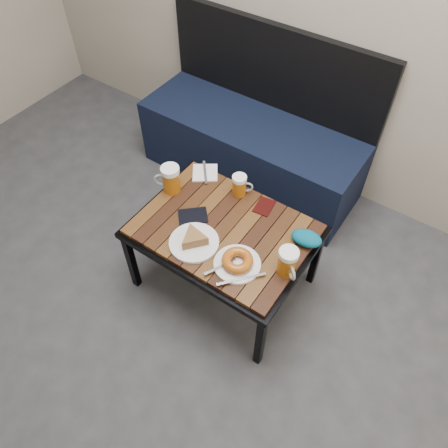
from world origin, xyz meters
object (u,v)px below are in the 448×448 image
Objects in this scene: plate_pie at (194,240)px; beer_mug_right at (288,262)px; cafe_table at (224,234)px; beer_mug_centre at (240,185)px; bench at (253,143)px; passport_burgundy at (264,206)px; passport_navy at (193,216)px; plate_bagel at (237,262)px; knit_pouch at (307,238)px; beer_mug_left at (170,179)px.

beer_mug_right is at bearing 14.07° from plate_pie.
beer_mug_centre is (-0.06, 0.23, 0.10)m from cafe_table.
cafe_table is 0.26m from beer_mug_centre.
passport_burgundy is (0.42, -0.59, 0.20)m from bench.
beer_mug_centre reaches higher than cafe_table.
beer_mug_centre is 0.39m from plate_pie.
plate_pie reaches higher than passport_burgundy.
passport_navy is (-0.16, -0.03, 0.05)m from cafe_table.
knit_pouch reaches higher than plate_bagel.
passport_burgundy is at bearing 102.40° from plate_bagel.
bench reaches higher than beer_mug_centre.
beer_mug_centre is 0.46× the size of plate_bagel.
beer_mug_centre is at bearing -174.05° from beer_mug_right.
beer_mug_left is at bearing 144.81° from plate_pie.
passport_navy is at bearing 130.94° from beer_mug_left.
beer_mug_left is at bearing -167.32° from passport_burgundy.
passport_burgundy is at bearing 174.02° from beer_mug_left.
plate_pie is 0.92× the size of plate_bagel.
plate_pie is 0.17m from passport_navy.
plate_bagel is (-0.19, -0.09, -0.05)m from beer_mug_right.
passport_navy is 0.98× the size of knit_pouch.
plate_bagel is 1.76× the size of knit_pouch.
beer_mug_left is 1.07× the size of passport_navy.
passport_navy is at bearing 128.84° from plate_pie.
bench is 1.14m from beer_mug_right.
passport_burgundy is (0.09, 0.22, 0.05)m from cafe_table.
plate_pie is 2.03× the size of passport_burgundy.
beer_mug_left is 0.59× the size of plate_bagel.
beer_mug_right is 0.19m from knit_pouch.
bench is 0.89m from cafe_table.
plate_bagel is at bearing 2.93° from plate_pie.
knit_pouch reaches higher than passport_burgundy.
beer_mug_centre is 0.28m from passport_navy.
cafe_table is (0.33, -0.81, 0.16)m from bench.
plate_bagel is 1.81× the size of passport_navy.
plate_pie is at bearing -121.88° from beer_mug_centre.
cafe_table is 5.88× the size of knit_pouch.
cafe_table is at bearing -67.69° from bench.
passport_burgundy is at bearing 91.75° from passport_navy.
beer_mug_left reaches higher than cafe_table.
passport_navy is 1.22× the size of passport_burgundy.
knit_pouch is at bearing 129.89° from beer_mug_right.
plate_bagel is at bearing 133.20° from beer_mug_left.
bench is at bearing 118.23° from passport_burgundy.
bench is 1.10m from plate_bagel.
plate_pie is 0.41m from passport_burgundy.
cafe_table is 5.62× the size of beer_mug_left.
beer_mug_left is 0.73m from knit_pouch.
cafe_table is at bearing 68.77° from plate_pie.
passport_navy is (-0.10, 0.13, -0.02)m from plate_pie.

